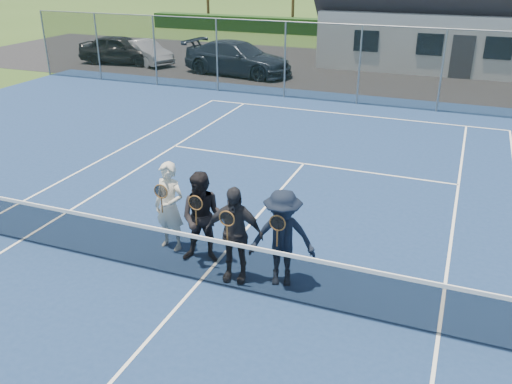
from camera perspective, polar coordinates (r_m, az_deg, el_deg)
ground at (r=28.12m, az=13.32°, el=12.08°), size 220.00×220.00×0.00m
court_surface at (r=9.92m, az=-5.93°, el=-9.42°), size 30.00×30.00×0.02m
tarmac_carpark at (r=28.95m, az=5.31°, el=12.94°), size 40.00×12.00×0.01m
hedge_row at (r=39.80m, az=16.29°, el=15.89°), size 40.00×1.20×1.10m
car_a at (r=30.62m, az=-14.03°, el=14.36°), size 4.58×2.30×1.50m
car_b at (r=30.23m, az=-11.66°, el=14.20°), size 3.94×2.75×1.23m
car_c at (r=26.95m, az=-1.91°, el=13.91°), size 5.67×2.92×1.57m
court_markings at (r=9.91m, az=-5.93°, el=-9.35°), size 11.03×23.83×0.01m
tennis_net at (r=9.64m, az=-6.06°, el=-6.79°), size 11.68×0.08×1.10m
perimeter_fence at (r=21.53m, az=10.84°, el=12.98°), size 30.07×0.07×3.02m
player_a at (r=10.66m, az=-9.09°, el=-1.51°), size 0.71×0.54×1.80m
player_b at (r=10.12m, az=-5.58°, el=-2.75°), size 1.01×0.87×1.80m
player_c at (r=9.53m, az=-2.36°, el=-4.44°), size 1.11×0.60×1.80m
player_d at (r=9.39m, az=2.78°, el=-4.91°), size 1.30×0.96×1.80m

